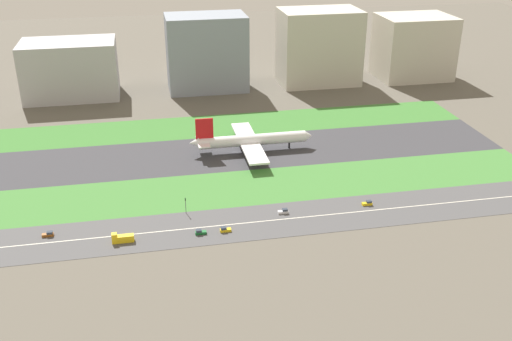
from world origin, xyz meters
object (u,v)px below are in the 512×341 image
at_px(airliner, 250,140).
at_px(car_4, 48,234).
at_px(hangar_building, 207,53).
at_px(office_tower, 319,47).
at_px(car_1, 284,211).
at_px(car_2, 225,230).
at_px(car_3, 200,232).
at_px(traffic_light, 186,204).
at_px(truck_0, 122,238).
at_px(cargo_warehouse, 413,47).
at_px(fuel_tank_west, 188,62).
at_px(terminal_building, 70,69).
at_px(car_0, 368,203).

height_order(airliner, car_4, airliner).
distance_m(hangar_building, office_tower, 78.75).
bearing_deg(car_1, car_2, -159.27).
xyz_separation_m(car_3, car_2, (9.91, 0.00, 0.00)).
bearing_deg(traffic_light, airliner, 57.22).
distance_m(truck_0, car_3, 30.17).
bearing_deg(car_3, car_1, -164.61).
bearing_deg(car_2, hangar_building, -94.98).
relative_size(cargo_warehouse, fuel_tank_west, 2.26).
relative_size(car_2, office_tower, 0.08).
height_order(car_4, cargo_warehouse, cargo_warehouse).
distance_m(truck_0, terminal_building, 195.50).
xyz_separation_m(car_0, office_tower, (31.67, 182.00, 24.58)).
distance_m(terminal_building, hangar_building, 89.85).
bearing_deg(airliner, car_1, -88.56).
distance_m(airliner, car_3, 85.50).
bearing_deg(office_tower, car_2, -116.44).
xyz_separation_m(hangar_building, cargo_warehouse, (149.87, 0.00, -2.98)).
distance_m(truck_0, car_0, 104.35).
distance_m(airliner, cargo_warehouse, 182.70).
xyz_separation_m(car_4, cargo_warehouse, (235.30, 182.00, 21.22)).
height_order(car_3, hangar_building, hangar_building).
height_order(airliner, terminal_building, terminal_building).
bearing_deg(car_2, car_4, -8.28).
bearing_deg(car_3, car_0, -172.27).
xyz_separation_m(car_0, cargo_warehouse, (102.79, 182.00, 21.22)).
height_order(truck_0, car_2, truck_0).
xyz_separation_m(car_2, hangar_building, (16.73, 192.00, 24.20)).
xyz_separation_m(traffic_light, terminal_building, (-58.94, 174.01, 14.08)).
bearing_deg(terminal_building, office_tower, 0.00).
distance_m(traffic_light, cargo_warehouse, 251.37).
bearing_deg(car_2, traffic_light, -52.25).
xyz_separation_m(car_0, car_3, (-73.71, -10.00, 0.00)).
distance_m(car_1, traffic_light, 41.27).
bearing_deg(car_3, office_tower, -118.76).
xyz_separation_m(car_4, traffic_light, (54.78, 7.99, 3.37)).
xyz_separation_m(car_3, hangar_building, (26.63, 192.00, 24.20)).
xyz_separation_m(car_0, car_2, (-63.80, -10.00, 0.00)).
bearing_deg(fuel_tank_west, office_tower, -27.02).
relative_size(traffic_light, hangar_building, 0.14).
height_order(car_0, terminal_building, terminal_building).
bearing_deg(hangar_building, car_1, -86.95).
bearing_deg(terminal_building, airliner, -49.44).
bearing_deg(car_1, cargo_warehouse, 52.40).
bearing_deg(fuel_tank_west, car_3, -94.14).
relative_size(truck_0, hangar_building, 0.16).
distance_m(car_2, traffic_light, 23.01).
bearing_deg(car_1, traffic_light, 168.79).
bearing_deg(car_1, terminal_building, 118.61).
height_order(airliner, traffic_light, airliner).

